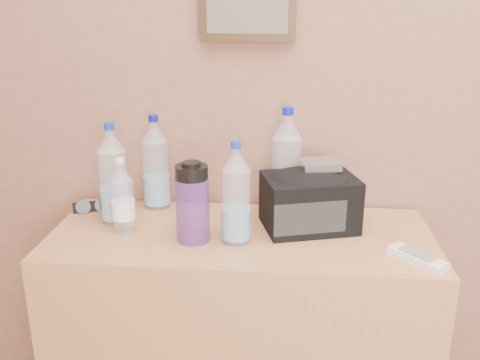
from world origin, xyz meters
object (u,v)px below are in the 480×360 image
(pet_large_d, at_px, (236,199))
(toiletry_bag, at_px, (309,199))
(pet_large_b, at_px, (156,167))
(nalgene_bottle, at_px, (192,202))
(dresser, at_px, (241,334))
(pet_large_c, at_px, (286,168))
(pet_small, at_px, (123,200))
(pet_large_a, at_px, (113,179))
(sunglasses, at_px, (93,206))
(ac_remote, at_px, (417,258))
(foil_packet, at_px, (320,164))

(pet_large_d, distance_m, toiletry_bag, 0.25)
(pet_large_b, height_order, nalgene_bottle, pet_large_b)
(pet_large_b, bearing_deg, dresser, -32.56)
(pet_large_c, xyz_separation_m, pet_small, (-0.49, -0.19, -0.05))
(pet_large_d, height_order, pet_small, pet_large_d)
(dresser, height_order, pet_large_c, pet_large_c)
(pet_large_a, xyz_separation_m, pet_large_c, (0.54, 0.11, 0.02))
(pet_large_d, height_order, sunglasses, pet_large_d)
(pet_large_d, bearing_deg, nalgene_bottle, -178.91)
(pet_large_b, distance_m, pet_large_d, 0.39)
(pet_large_a, bearing_deg, ac_remote, -12.80)
(pet_small, bearing_deg, dresser, 2.83)
(pet_large_d, xyz_separation_m, ac_remote, (0.50, -0.09, -0.12))
(ac_remote, bearing_deg, pet_small, -139.32)
(pet_large_a, bearing_deg, foil_packet, 2.74)
(nalgene_bottle, bearing_deg, sunglasses, 152.63)
(ac_remote, bearing_deg, dresser, -147.29)
(sunglasses, xyz_separation_m, foil_packet, (0.75, -0.05, 0.18))
(pet_large_a, relative_size, pet_large_b, 1.01)
(pet_large_d, bearing_deg, pet_large_c, 58.14)
(pet_large_a, bearing_deg, sunglasses, 143.97)
(pet_large_a, relative_size, foil_packet, 2.85)
(foil_packet, bearing_deg, pet_large_a, -177.26)
(pet_large_a, distance_m, pet_large_d, 0.41)
(pet_small, height_order, ac_remote, pet_small)
(dresser, distance_m, pet_large_c, 0.56)
(pet_small, bearing_deg, pet_large_a, 123.80)
(foil_packet, bearing_deg, dresser, -159.66)
(dresser, bearing_deg, ac_remote, -16.65)
(sunglasses, bearing_deg, ac_remote, -37.23)
(toiletry_bag, bearing_deg, pet_large_a, 164.91)
(pet_large_d, relative_size, pet_small, 1.30)
(pet_large_a, bearing_deg, pet_large_d, -16.24)
(pet_large_c, bearing_deg, toiletry_bag, -55.36)
(pet_large_a, distance_m, nalgene_bottle, 0.30)
(pet_large_c, bearing_deg, pet_large_b, 176.86)
(pet_large_a, xyz_separation_m, foil_packet, (0.64, 0.03, 0.06))
(pet_large_a, height_order, pet_large_c, pet_large_c)
(pet_small, bearing_deg, pet_large_b, 76.00)
(pet_large_d, distance_m, foil_packet, 0.29)
(toiletry_bag, bearing_deg, foil_packet, 23.32)
(sunglasses, xyz_separation_m, ac_remote, (1.00, -0.28, -0.01))
(pet_large_a, height_order, nalgene_bottle, pet_large_a)
(nalgene_bottle, bearing_deg, pet_large_b, 123.40)
(pet_large_a, relative_size, nalgene_bottle, 1.34)
(pet_large_b, distance_m, pet_small, 0.22)
(pet_large_b, bearing_deg, toiletry_bag, -14.30)
(dresser, bearing_deg, pet_large_d, -98.43)
(pet_large_c, height_order, nalgene_bottle, pet_large_c)
(dresser, distance_m, foil_packet, 0.61)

